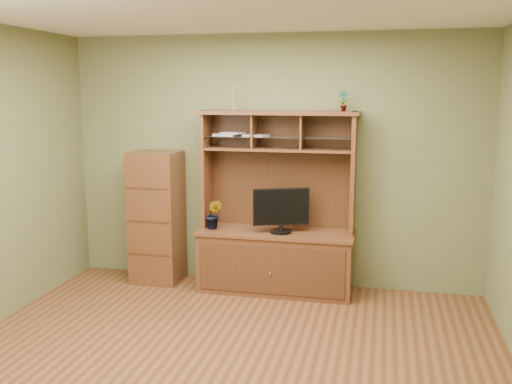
% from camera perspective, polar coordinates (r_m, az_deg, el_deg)
% --- Properties ---
extents(room, '(4.54, 4.04, 2.74)m').
position_cam_1_polar(room, '(4.25, -3.55, -0.09)').
color(room, '#522B17').
rests_on(room, ground).
extents(media_hutch, '(1.66, 0.61, 1.90)m').
position_cam_1_polar(media_hutch, '(6.05, 2.04, -5.04)').
color(media_hutch, '#4E2B16').
rests_on(media_hutch, room).
extents(monitor, '(0.56, 0.26, 0.47)m').
position_cam_1_polar(monitor, '(5.88, 2.52, -1.76)').
color(monitor, black).
rests_on(monitor, media_hutch).
extents(orchid_plant, '(0.18, 0.15, 0.32)m').
position_cam_1_polar(orchid_plant, '(6.06, -4.24, -2.25)').
color(orchid_plant, '#386021').
rests_on(orchid_plant, media_hutch).
extents(top_plant, '(0.11, 0.08, 0.21)m').
position_cam_1_polar(top_plant, '(5.84, 8.73, 9.03)').
color(top_plant, '#346B25').
rests_on(top_plant, media_hutch).
extents(reed_diffuser, '(0.06, 0.06, 0.28)m').
position_cam_1_polar(reed_diffuser, '(6.03, -2.31, 9.19)').
color(reed_diffuser, silver).
rests_on(reed_diffuser, media_hutch).
extents(magazines, '(0.60, 0.25, 0.04)m').
position_cam_1_polar(magazines, '(6.03, -1.81, 5.78)').
color(magazines, '#B2B1B6').
rests_on(magazines, media_hutch).
extents(side_cabinet, '(0.52, 0.47, 1.45)m').
position_cam_1_polar(side_cabinet, '(6.40, -9.88, -2.48)').
color(side_cabinet, '#4E2B16').
rests_on(side_cabinet, room).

